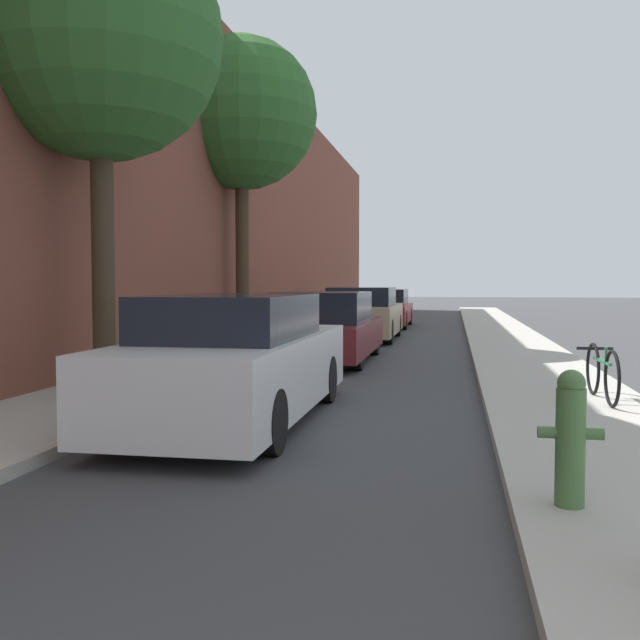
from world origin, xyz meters
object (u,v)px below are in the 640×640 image
Objects in this scene: street_tree_far at (242,115)px; fire_hydrant at (570,436)px; bicycle at (602,373)px; parked_car_red at (384,309)px; parked_car_maroon at (325,329)px; street_tree_near at (100,38)px; parked_car_champagne at (363,315)px; parked_car_white at (237,362)px.

street_tree_far is 14.12m from fire_hydrant.
fire_hydrant is at bearing -105.27° from bicycle.
bicycle is at bearing -75.35° from parked_car_red.
parked_car_maroon reaches higher than fire_hydrant.
parked_car_champagne is at bearing 76.94° from street_tree_near.
parked_car_red is 0.72× the size of street_tree_near.
parked_car_maroon is 0.69× the size of street_tree_near.
street_tree_near reaches higher than bicycle.
parked_car_champagne reaches higher than parked_car_red.
parked_car_champagne is at bearing 110.53° from bicycle.
fire_hydrant is at bearing -81.28° from parked_car_red.
parked_car_champagne is 14.82m from fire_hydrant.
parked_car_white reaches higher than parked_car_champagne.
parked_car_white is 17.31m from parked_car_red.
parked_car_champagne is 0.70× the size of street_tree_near.
parked_car_white is 5.26× the size of fire_hydrant.
street_tree_far is 4.43× the size of bicycle.
parked_car_maroon is at bearing 130.25° from bicycle.
parked_car_maroon is at bearing -48.33° from street_tree_far.
street_tree_far is (-2.64, 9.05, 4.86)m from parked_car_white.
parked_car_maroon is at bearing -90.92° from parked_car_champagne.
street_tree_far reaches higher than parked_car_red.
fire_hydrant reaches higher than bicycle.
bicycle is (4.13, -15.79, -0.16)m from parked_car_red.
parked_car_maroon reaches higher than bicycle.
parked_car_white reaches higher than bicycle.
parked_car_champagne is 11.17m from street_tree_near.
parked_car_red is 9.97m from street_tree_far.
parked_car_maroon is 2.73× the size of bicycle.
street_tree_far reaches higher than street_tree_near.
parked_car_white is 10.60m from street_tree_far.
parked_car_champagne is 10.95m from bicycle.
street_tree_near is at bearing -115.70° from parked_car_maroon.
street_tree_far is (-2.65, -8.26, 4.92)m from parked_car_red.
street_tree_far reaches higher than fire_hydrant.
parked_car_red is 2.81× the size of bicycle.
parked_car_maroon is 6.69m from street_tree_near.
parked_car_red reaches higher than fire_hydrant.
parked_car_champagne is 0.62× the size of street_tree_far.
street_tree_far is at bearing 131.67° from parked_car_maroon.
bicycle is at bearing -48.02° from street_tree_far.
parked_car_maroon is 6.36m from bicycle.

